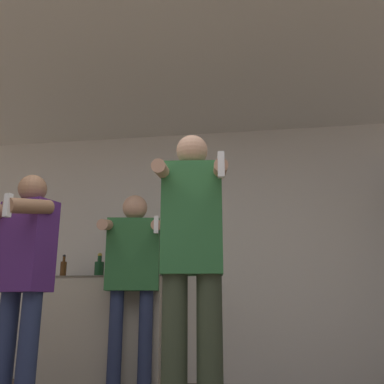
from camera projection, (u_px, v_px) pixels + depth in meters
wall_back at (189, 250)px, 4.44m from camera, size 7.00×0.06×2.55m
ceiling_slab at (161, 62)px, 3.38m from camera, size 7.00×3.39×0.05m
counter at (104, 330)px, 4.03m from camera, size 1.23×0.61×0.98m
bottle_short_whiskey at (63, 269)px, 4.25m from camera, size 0.06×0.06×0.23m
bottle_amber_bourbon at (99, 268)px, 4.20m from camera, size 0.09×0.09×0.24m
bottle_red_label at (155, 265)px, 4.13m from camera, size 0.08×0.08×0.31m
person_woman_foreground at (192, 262)px, 2.45m from camera, size 0.45×0.47×1.73m
person_man_side at (23, 270)px, 2.76m from camera, size 0.50×0.53×1.58m
person_spectator_back at (133, 267)px, 3.74m from camera, size 0.59×0.58×1.69m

